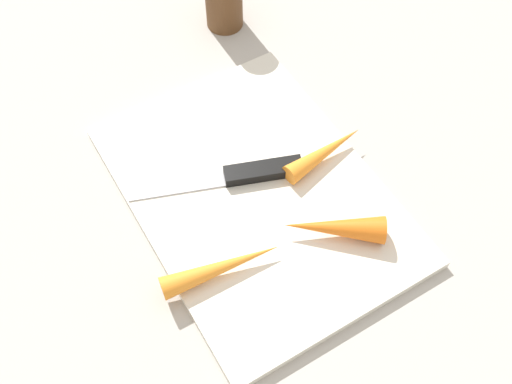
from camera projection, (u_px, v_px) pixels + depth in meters
ground_plane at (256, 198)px, 0.70m from camera, size 1.40×1.40×0.00m
cutting_board at (256, 195)px, 0.70m from camera, size 0.36×0.26×0.01m
knife at (252, 173)px, 0.70m from camera, size 0.09×0.19×0.01m
carrot_shortest at (334, 228)px, 0.65m from camera, size 0.09×0.11×0.03m
carrot_medium at (324, 151)px, 0.71m from camera, size 0.04×0.11×0.02m
carrot_longest at (222, 267)px, 0.63m from camera, size 0.04×0.13×0.02m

